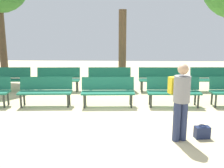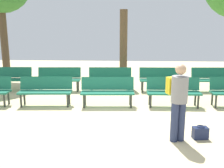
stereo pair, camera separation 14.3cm
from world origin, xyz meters
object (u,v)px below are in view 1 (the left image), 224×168
(handbag, at_px, (202,132))
(bench_r1_c2, at_px, (109,78))
(bench_r0_c2, at_px, (108,90))
(bench_r1_c0, at_px, (8,78))
(tree_1, at_px, (122,48))
(visitor_with_backpack, at_px, (181,98))
(bench_r1_c1, at_px, (58,78))
(bench_r1_c3, at_px, (160,78))
(bench_r0_c3, at_px, (173,90))
(bench_r1_c4, at_px, (212,78))
(bench_r0_c1, at_px, (46,89))

(handbag, bearing_deg, bench_r1_c2, 117.75)
(bench_r0_c2, height_order, handbag, bench_r0_c2)
(bench_r1_c0, bearing_deg, bench_r0_c2, -28.30)
(tree_1, height_order, handbag, tree_1)
(bench_r1_c0, distance_m, visitor_with_backpack, 6.89)
(tree_1, bearing_deg, bench_r1_c0, -162.28)
(bench_r1_c1, distance_m, bench_r1_c3, 3.82)
(bench_r0_c2, xyz_separation_m, visitor_with_backpack, (1.64, -2.39, 0.43))
(bench_r0_c3, relative_size, bench_r1_c1, 0.99)
(bench_r1_c2, distance_m, tree_1, 1.67)
(bench_r0_c2, bearing_deg, bench_r1_c1, 133.76)
(bench_r1_c4, distance_m, handbag, 4.68)
(bench_r1_c4, bearing_deg, bench_r0_c2, -154.17)
(bench_r1_c0, bearing_deg, bench_r1_c3, -1.47)
(bench_r1_c3, xyz_separation_m, bench_r1_c4, (1.96, 0.10, 0.00))
(bench_r0_c3, relative_size, bench_r1_c3, 1.00)
(bench_r1_c4, distance_m, tree_1, 3.70)
(bench_r0_c3, xyz_separation_m, bench_r1_c1, (-3.95, 1.74, 0.00))
(bench_r0_c2, height_order, bench_r1_c3, same)
(bench_r1_c3, distance_m, visitor_with_backpack, 4.39)
(bench_r1_c1, bearing_deg, handbag, -48.52)
(tree_1, bearing_deg, visitor_with_backpack, -77.74)
(bench_r1_c2, bearing_deg, tree_1, 66.48)
(bench_r0_c1, xyz_separation_m, visitor_with_backpack, (3.54, -2.36, 0.43))
(bench_r1_c1, bearing_deg, bench_r0_c2, -46.65)
(bench_r1_c0, distance_m, bench_r1_c2, 3.80)
(bench_r1_c4, bearing_deg, visitor_with_backpack, -118.69)
(bench_r1_c4, xyz_separation_m, handbag, (-1.65, -4.36, -0.37))
(bench_r1_c2, distance_m, bench_r1_c3, 1.91)
(bench_r0_c3, bearing_deg, handbag, -86.36)
(bench_r0_c1, xyz_separation_m, bench_r1_c3, (3.77, 2.01, 0.00))
(bench_r0_c2, bearing_deg, bench_r1_c2, 87.94)
(bench_r0_c2, height_order, bench_r1_c2, same)
(tree_1, xyz_separation_m, visitor_with_backpack, (1.20, -5.53, -0.59))
(bench_r0_c3, xyz_separation_m, bench_r1_c4, (1.83, 1.99, 0.00))
(bench_r1_c1, bearing_deg, bench_r0_c3, -27.38)
(bench_r0_c2, distance_m, bench_r1_c4, 4.35)
(bench_r0_c1, height_order, bench_r1_c0, same)
(bench_r1_c0, distance_m, bench_r1_c4, 7.67)
(bench_r0_c1, xyz_separation_m, bench_r1_c2, (1.86, 1.95, 0.00))
(visitor_with_backpack, relative_size, handbag, 4.82)
(bench_r0_c2, bearing_deg, bench_r0_c3, -0.75)
(bench_r0_c2, height_order, tree_1, tree_1)
(bench_r1_c1, relative_size, bench_r1_c4, 1.00)
(bench_r0_c3, distance_m, bench_r1_c4, 2.70)
(bench_r0_c3, distance_m, visitor_with_backpack, 2.54)
(bench_r1_c0, xyz_separation_m, bench_r1_c2, (3.80, 0.14, 0.00))
(bench_r0_c2, bearing_deg, bench_r1_c4, 25.23)
(tree_1, distance_m, handbag, 5.87)
(bench_r0_c3, height_order, bench_r1_c2, same)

